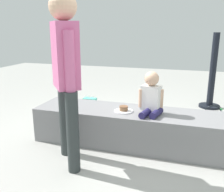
{
  "coord_description": "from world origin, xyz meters",
  "views": [
    {
      "loc": [
        0.51,
        -2.74,
        1.36
      ],
      "look_at": [
        -0.25,
        -0.31,
        0.67
      ],
      "focal_mm": 39.88,
      "sensor_mm": 36.0,
      "label": 1
    }
  ],
  "objects_px": {
    "cake_plate": "(124,110)",
    "water_bottle_far_side": "(220,117)",
    "adult_standing": "(66,66)",
    "party_cup_red": "(161,121)",
    "cake_box_white": "(174,129)",
    "handbag_black_leather": "(212,121)",
    "gift_bag": "(90,106)",
    "child_seated": "(151,96)",
    "water_bottle_near_gift": "(129,110)"
  },
  "relations": [
    {
      "from": "gift_bag",
      "to": "water_bottle_near_gift",
      "type": "bearing_deg",
      "value": 12.02
    },
    {
      "from": "gift_bag",
      "to": "handbag_black_leather",
      "type": "xyz_separation_m",
      "value": [
        1.86,
        -0.16,
        -0.0
      ]
    },
    {
      "from": "cake_plate",
      "to": "water_bottle_near_gift",
      "type": "bearing_deg",
      "value": 100.15
    },
    {
      "from": "water_bottle_far_side",
      "to": "cake_box_white",
      "type": "bearing_deg",
      "value": -139.28
    },
    {
      "from": "child_seated",
      "to": "water_bottle_near_gift",
      "type": "bearing_deg",
      "value": 115.75
    },
    {
      "from": "adult_standing",
      "to": "party_cup_red",
      "type": "distance_m",
      "value": 1.84
    },
    {
      "from": "gift_bag",
      "to": "cake_box_white",
      "type": "relative_size",
      "value": 1.03
    },
    {
      "from": "cake_plate",
      "to": "handbag_black_leather",
      "type": "xyz_separation_m",
      "value": [
        1.05,
        0.77,
        -0.31
      ]
    },
    {
      "from": "child_seated",
      "to": "gift_bag",
      "type": "bearing_deg",
      "value": 141.04
    },
    {
      "from": "water_bottle_far_side",
      "to": "handbag_black_leather",
      "type": "bearing_deg",
      "value": -115.05
    },
    {
      "from": "adult_standing",
      "to": "cake_plate",
      "type": "xyz_separation_m",
      "value": [
        0.43,
        0.56,
        -0.57
      ]
    },
    {
      "from": "adult_standing",
      "to": "party_cup_red",
      "type": "bearing_deg",
      "value": 59.23
    },
    {
      "from": "gift_bag",
      "to": "water_bottle_near_gift",
      "type": "height_order",
      "value": "gift_bag"
    },
    {
      "from": "child_seated",
      "to": "adult_standing",
      "type": "relative_size",
      "value": 0.29
    },
    {
      "from": "water_bottle_far_side",
      "to": "handbag_black_leather",
      "type": "distance_m",
      "value": 0.33
    },
    {
      "from": "child_seated",
      "to": "cake_box_white",
      "type": "xyz_separation_m",
      "value": [
        0.25,
        0.51,
        -0.59
      ]
    },
    {
      "from": "gift_bag",
      "to": "cake_box_white",
      "type": "height_order",
      "value": "gift_bag"
    },
    {
      "from": "water_bottle_near_gift",
      "to": "handbag_black_leather",
      "type": "height_order",
      "value": "handbag_black_leather"
    },
    {
      "from": "gift_bag",
      "to": "cake_box_white",
      "type": "xyz_separation_m",
      "value": [
        1.37,
        -0.39,
        -0.09
      ]
    },
    {
      "from": "cake_plate",
      "to": "adult_standing",
      "type": "bearing_deg",
      "value": -127.66
    },
    {
      "from": "cake_plate",
      "to": "handbag_black_leather",
      "type": "relative_size",
      "value": 0.62
    },
    {
      "from": "cake_plate",
      "to": "water_bottle_near_gift",
      "type": "relative_size",
      "value": 1.2
    },
    {
      "from": "adult_standing",
      "to": "gift_bag",
      "type": "distance_m",
      "value": 1.77
    },
    {
      "from": "adult_standing",
      "to": "water_bottle_near_gift",
      "type": "distance_m",
      "value": 1.88
    },
    {
      "from": "cake_plate",
      "to": "cake_box_white",
      "type": "xyz_separation_m",
      "value": [
        0.56,
        0.53,
        -0.39
      ]
    },
    {
      "from": "adult_standing",
      "to": "water_bottle_near_gift",
      "type": "bearing_deg",
      "value": 81.47
    },
    {
      "from": "cake_plate",
      "to": "gift_bag",
      "type": "bearing_deg",
      "value": 131.18
    },
    {
      "from": "gift_bag",
      "to": "handbag_black_leather",
      "type": "distance_m",
      "value": 1.87
    },
    {
      "from": "cake_box_white",
      "to": "water_bottle_far_side",
      "type": "bearing_deg",
      "value": 40.72
    },
    {
      "from": "water_bottle_near_gift",
      "to": "child_seated",
      "type": "bearing_deg",
      "value": -64.25
    },
    {
      "from": "child_seated",
      "to": "adult_standing",
      "type": "height_order",
      "value": "adult_standing"
    },
    {
      "from": "water_bottle_far_side",
      "to": "party_cup_red",
      "type": "height_order",
      "value": "water_bottle_far_side"
    },
    {
      "from": "cake_plate",
      "to": "water_bottle_far_side",
      "type": "distance_m",
      "value": 1.64
    },
    {
      "from": "child_seated",
      "to": "party_cup_red",
      "type": "distance_m",
      "value": 0.96
    },
    {
      "from": "cake_plate",
      "to": "water_bottle_far_side",
      "type": "height_order",
      "value": "cake_plate"
    },
    {
      "from": "party_cup_red",
      "to": "handbag_black_leather",
      "type": "bearing_deg",
      "value": -1.16
    },
    {
      "from": "child_seated",
      "to": "gift_bag",
      "type": "relative_size",
      "value": 1.55
    },
    {
      "from": "water_bottle_near_gift",
      "to": "cake_box_white",
      "type": "height_order",
      "value": "water_bottle_near_gift"
    },
    {
      "from": "child_seated",
      "to": "adult_standing",
      "type": "bearing_deg",
      "value": -142.15
    },
    {
      "from": "party_cup_red",
      "to": "gift_bag",
      "type": "bearing_deg",
      "value": 173.15
    },
    {
      "from": "adult_standing",
      "to": "gift_bag",
      "type": "xyz_separation_m",
      "value": [
        -0.38,
        1.49,
        -0.88
      ]
    },
    {
      "from": "party_cup_red",
      "to": "handbag_black_leather",
      "type": "distance_m",
      "value": 0.69
    },
    {
      "from": "gift_bag",
      "to": "water_bottle_near_gift",
      "type": "xyz_separation_m",
      "value": [
        0.62,
        0.13,
        -0.05
      ]
    },
    {
      "from": "water_bottle_near_gift",
      "to": "cake_box_white",
      "type": "xyz_separation_m",
      "value": [
        0.75,
        -0.53,
        -0.04
      ]
    },
    {
      "from": "water_bottle_near_gift",
      "to": "cake_box_white",
      "type": "distance_m",
      "value": 0.92
    },
    {
      "from": "gift_bag",
      "to": "water_bottle_far_side",
      "type": "relative_size",
      "value": 1.31
    },
    {
      "from": "gift_bag",
      "to": "water_bottle_near_gift",
      "type": "relative_size",
      "value": 1.66
    },
    {
      "from": "cake_box_white",
      "to": "handbag_black_leather",
      "type": "distance_m",
      "value": 0.55
    },
    {
      "from": "party_cup_red",
      "to": "cake_box_white",
      "type": "relative_size",
      "value": 0.34
    },
    {
      "from": "cake_plate",
      "to": "water_bottle_near_gift",
      "type": "height_order",
      "value": "cake_plate"
    }
  ]
}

